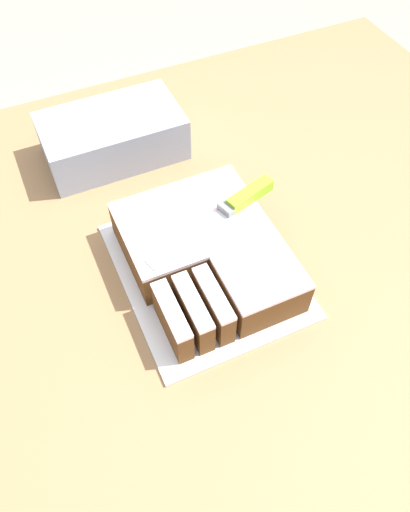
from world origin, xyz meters
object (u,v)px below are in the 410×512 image
at_px(cake_board, 205,270).
at_px(knife, 236,205).
at_px(cake, 206,252).
at_px(storage_box, 113,136).

height_order(cake_board, knife, knife).
bearing_deg(knife, cake, 11.32).
bearing_deg(storage_box, cake_board, -82.55).
xyz_separation_m(cake_board, cake, (0.00, 0.01, 0.04)).
relative_size(cake, storage_box, 1.06).
bearing_deg(storage_box, knife, -67.98).
height_order(cake, storage_box, storage_box).
bearing_deg(cake, storage_box, 98.34).
height_order(cake, knife, knife).
xyz_separation_m(cake_board, knife, (0.08, 0.04, 0.08)).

